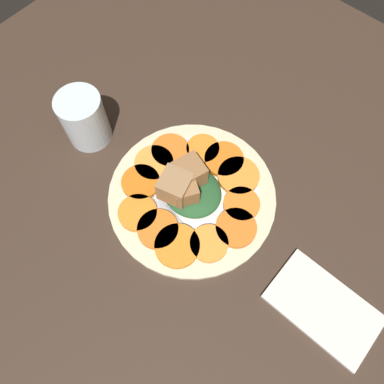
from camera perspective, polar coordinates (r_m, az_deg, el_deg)
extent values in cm
cube|color=#38281E|center=(66.99, 0.00, -1.09)|extent=(120.00, 120.00, 2.00)
cylinder|color=beige|center=(65.62, 0.00, -0.58)|extent=(29.31, 29.31, 1.00)
cylinder|color=white|center=(65.57, 0.00, -0.56)|extent=(23.45, 23.45, 1.00)
cylinder|color=orange|center=(63.85, -8.27, -3.16)|extent=(6.63, 6.63, 1.04)
cylinder|color=orange|center=(62.57, -5.48, -5.43)|extent=(6.90, 6.90, 1.04)
cylinder|color=orange|center=(61.40, -2.27, -8.20)|extent=(7.44, 7.44, 1.04)
cylinder|color=orange|center=(61.53, 2.61, -7.85)|extent=(6.33, 6.33, 1.04)
cylinder|color=orange|center=(62.60, 6.54, -5.67)|extent=(6.87, 6.87, 1.04)
cylinder|color=orange|center=(64.33, 7.54, -1.86)|extent=(6.26, 6.26, 1.04)
cylinder|color=orange|center=(66.53, 7.08, 2.44)|extent=(7.40, 7.40, 1.04)
cylinder|color=orange|center=(67.92, 4.68, 5.12)|extent=(7.10, 7.10, 1.04)
cylinder|color=orange|center=(68.69, 1.66, 6.54)|extent=(6.03, 6.03, 1.04)
cylinder|color=orange|center=(68.60, -3.32, 6.29)|extent=(6.90, 6.90, 1.04)
cylinder|color=#F99438|center=(67.69, -5.54, 4.63)|extent=(7.01, 7.01, 1.04)
cylinder|color=orange|center=(66.07, -7.80, 1.46)|extent=(6.77, 6.77, 1.04)
ellipsoid|color=#235128|center=(63.92, 0.00, 0.10)|extent=(10.54, 9.49, 2.52)
cube|color=#9E754C|center=(60.38, -2.57, 0.85)|extent=(5.81, 5.81, 4.70)
cube|color=olive|center=(61.51, -0.38, 2.91)|extent=(5.62, 5.62, 4.51)
cube|color=olive|center=(60.60, -1.33, 0.44)|extent=(5.33, 5.33, 3.86)
cube|color=#B2B2B7|center=(62.30, -0.51, -6.35)|extent=(12.62, 2.51, 0.40)
cube|color=#B2B2B7|center=(64.31, -4.76, -1.93)|extent=(1.77, 2.47, 0.40)
cube|color=#B2B2B7|center=(65.28, -7.28, -0.54)|extent=(4.96, 0.86, 0.40)
cube|color=#B2B2B7|center=(65.40, -6.83, -0.18)|extent=(4.96, 0.86, 0.40)
cube|color=#B2B2B7|center=(65.53, -6.38, 0.18)|extent=(4.96, 0.86, 0.40)
cube|color=#B2B2B7|center=(65.67, -5.94, 0.54)|extent=(4.96, 0.86, 0.40)
cylinder|color=silver|center=(70.72, -16.09, 10.64)|extent=(8.05, 8.05, 10.18)
cube|color=silver|center=(63.96, 19.37, -16.27)|extent=(16.71, 10.03, 0.80)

